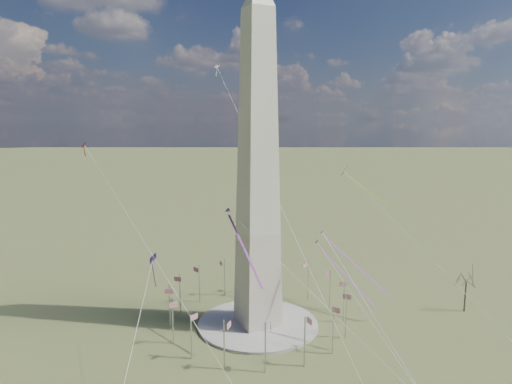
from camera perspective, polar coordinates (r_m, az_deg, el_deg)
name	(u,v)px	position (r m, az deg, el deg)	size (l,w,h in m)	color
ground	(258,325)	(142.66, 0.22, -16.28)	(2000.00, 2000.00, 0.00)	#525C2E
plaza	(258,324)	(142.49, 0.22, -16.13)	(36.00, 36.00, 0.80)	#A7A399
washington_monument	(258,166)	(129.57, 0.24, 3.26)	(15.56, 15.56, 100.00)	beige
flagpole_ring	(258,302)	(139.70, 0.23, -13.58)	(54.40, 54.40, 13.00)	#BABCC1
tree_near	(466,280)	(162.20, 24.81, -9.96)	(8.43, 8.43, 14.74)	#403227
kite_delta_black	(347,173)	(150.80, 11.35, 2.30)	(15.04, 14.86, 14.17)	black
kite_diamond_purple	(153,262)	(123.59, -12.74, -8.52)	(2.05, 3.19, 9.77)	#371A75
kite_streamer_left	(344,254)	(127.88, 10.97, -7.58)	(9.36, 19.72, 14.36)	red
kite_streamer_mid	(238,235)	(126.31, -2.21, -5.40)	(2.30, 24.33, 16.70)	red
kite_streamer_right	(335,263)	(151.67, 9.84, -8.72)	(7.65, 23.92, 16.75)	red
kite_small_red	(84,146)	(153.32, -20.69, 5.42)	(1.26, 2.05, 4.71)	red
kite_small_white	(217,68)	(172.86, -4.93, 15.20)	(1.56, 1.37, 4.09)	white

